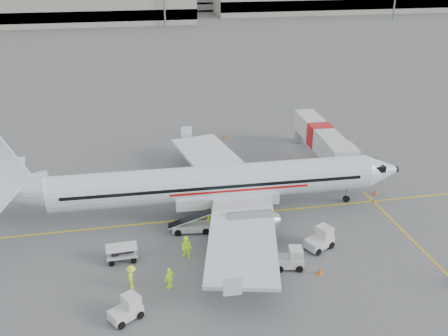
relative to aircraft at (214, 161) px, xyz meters
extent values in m
plane|color=#56595B|center=(1.14, -0.75, -5.14)|extent=(360.00, 360.00, 0.00)
cube|color=yellow|center=(1.14, -0.75, -5.13)|extent=(44.00, 0.20, 0.01)
cube|color=yellow|center=(15.14, -8.75, -5.13)|extent=(0.20, 20.00, 0.01)
cone|color=orange|center=(16.07, 0.60, -4.85)|extent=(0.36, 0.36, 0.58)
cone|color=orange|center=(4.61, 18.79, -4.82)|extent=(0.39, 0.39, 0.64)
cone|color=orange|center=(5.94, -10.64, -4.82)|extent=(0.39, 0.39, 0.64)
imported|color=#C7F91E|center=(-0.86, -2.25, -4.32)|extent=(0.67, 0.71, 1.63)
imported|color=#C7F91E|center=(-3.37, -6.64, -4.20)|extent=(1.16, 1.10, 1.88)
imported|color=#C7F91E|center=(-7.60, -9.51, -4.24)|extent=(0.71, 1.18, 1.79)
imported|color=#C7F91E|center=(-5.01, -10.08, -4.31)|extent=(1.01, 0.92, 1.65)
camera|label=1|loc=(-6.90, -39.01, 16.90)|focal=40.00mm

